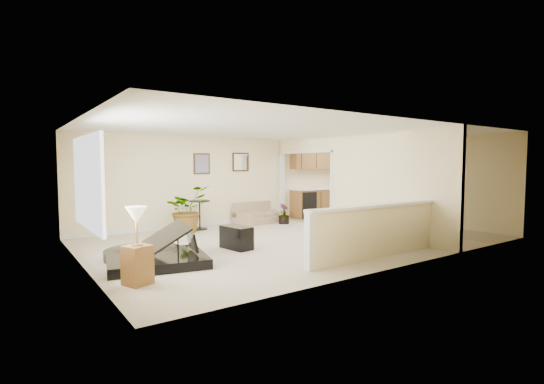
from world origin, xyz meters
TOP-DOWN VIEW (x-y plane):
  - floor at (0.00, 0.00)m, footprint 9.00×9.00m
  - back_wall at (0.00, 3.00)m, footprint 9.00×0.04m
  - front_wall at (0.00, -3.00)m, footprint 9.00×0.04m
  - left_wall at (-4.50, 0.00)m, footprint 0.04×6.00m
  - right_wall at (4.50, 0.00)m, footprint 0.04×6.00m
  - ceiling at (0.00, 0.00)m, footprint 9.00×6.00m
  - kitchen_vinyl at (3.15, 0.00)m, footprint 2.70×6.00m
  - interior_partition at (1.80, 0.25)m, footprint 0.18×5.99m
  - pony_half_wall at (0.08, -2.30)m, footprint 3.42×0.22m
  - left_window at (-4.49, -0.50)m, footprint 0.05×2.15m
  - wall_art_left at (-0.95, 2.97)m, footprint 0.48×0.04m
  - wall_mirror at (0.30, 2.97)m, footprint 0.55×0.04m
  - kitchen_cabinets at (3.19, 2.73)m, footprint 2.36×0.65m
  - piano at (-3.47, -0.35)m, footprint 2.12×2.14m
  - piano_bench at (-1.66, -0.17)m, footprint 0.46×0.75m
  - loveseat at (0.69, 2.64)m, footprint 1.52×1.02m
  - accent_table at (-1.25, 2.48)m, footprint 0.54×0.54m
  - palm_plant at (-1.71, 2.28)m, footprint 1.35×1.27m
  - small_plant at (1.19, 2.02)m, footprint 0.43×0.43m
  - lamp_stand at (-4.02, -1.45)m, footprint 0.43×0.43m

SIDE VIEW (x-z plane):
  - floor at x=0.00m, z-range 0.00..0.00m
  - kitchen_vinyl at x=3.15m, z-range 0.00..0.01m
  - piano_bench at x=-1.66m, z-range 0.00..0.47m
  - small_plant at x=1.19m, z-range -0.04..0.55m
  - loveseat at x=0.69m, z-range -0.10..0.70m
  - lamp_stand at x=-4.02m, z-range -0.09..1.04m
  - accent_table at x=-1.25m, z-range 0.11..0.89m
  - pony_half_wall at x=0.08m, z-range 0.02..1.02m
  - palm_plant at x=-1.71m, z-range -0.01..1.17m
  - piano at x=-3.47m, z-range -0.13..1.41m
  - kitchen_cabinets at x=3.19m, z-range -0.29..2.03m
  - interior_partition at x=1.80m, z-range -0.03..2.47m
  - back_wall at x=0.00m, z-range 0.00..2.50m
  - front_wall at x=0.00m, z-range 0.00..2.50m
  - left_wall at x=-4.50m, z-range 0.00..2.50m
  - right_wall at x=4.50m, z-range 0.00..2.50m
  - left_window at x=-4.49m, z-range 0.73..2.17m
  - wall_art_left at x=-0.95m, z-range 1.46..2.04m
  - wall_mirror at x=0.30m, z-range 1.52..2.08m
  - ceiling at x=0.00m, z-range 2.48..2.52m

